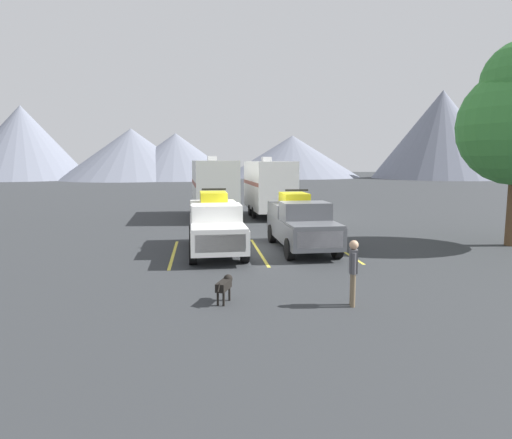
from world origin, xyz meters
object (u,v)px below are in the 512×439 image
Objects in this scene: camper_trailer_a at (214,185)px; camper_trailer_b at (269,185)px; pickup_truck_b at (301,222)px; dog at (225,285)px; person_a at (353,268)px; pickup_truck_a at (215,223)px.

camper_trailer_b is (3.63, 0.07, -0.03)m from camper_trailer_a.
pickup_truck_b is 6.20× the size of dog.
camper_trailer_b is at bearing 88.05° from person_a.
camper_trailer_b is at bearing 88.42° from pickup_truck_b.
camper_trailer_a reaches higher than person_a.
dog is at bearing 167.44° from person_a.
pickup_truck_b is 10.87m from camper_trailer_b.
pickup_truck_b is at bearing 62.35° from dog.
camper_trailer_b is at bearing 77.64° from dog.
person_a reaches higher than dog.
camper_trailer_b is 18.12m from dog.
pickup_truck_a reaches higher than dog.
pickup_truck_a is 3.59m from pickup_truck_b.
camper_trailer_b is 4.26× the size of person_a.
pickup_truck_a reaches higher than person_a.
pickup_truck_b is at bearing 0.74° from pickup_truck_a.
pickup_truck_a is 3.45× the size of person_a.
camper_trailer_a reaches higher than pickup_truck_b.
camper_trailer_a is at bearing 99.35° from person_a.
camper_trailer_a is 9.58× the size of dog.
person_a is at bearing -80.65° from camper_trailer_a.
camper_trailer_b is at bearing 70.33° from pickup_truck_a.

